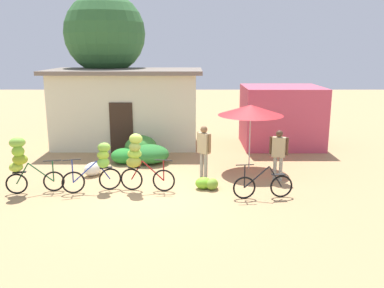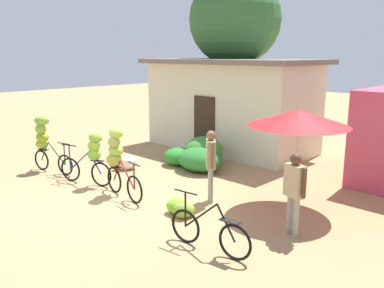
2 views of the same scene
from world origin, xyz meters
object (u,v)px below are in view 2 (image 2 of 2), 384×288
object	(u,v)px
banana_pile_on_ground	(181,208)
tree_behind_building	(235,20)
bicycle_by_shop	(209,232)
produce_sack	(126,162)
person_vendor	(294,186)
market_umbrella	(299,118)
bicycle_near_pile	(91,155)
bicycle_leftmost	(44,138)
person_bystander	(211,159)
bicycle_center_loaded	(117,157)
building_low	(230,104)

from	to	relation	value
banana_pile_on_ground	tree_behind_building	bearing A→B (deg)	120.93
bicycle_by_shop	produce_sack	world-z (taller)	bicycle_by_shop
tree_behind_building	person_vendor	bearing A→B (deg)	-44.52
market_umbrella	bicycle_near_pile	bearing A→B (deg)	-153.87
person_vendor	bicycle_near_pile	bearing A→B (deg)	-169.81
bicycle_leftmost	bicycle_near_pile	xyz separation A→B (m)	(2.12, 0.22, -0.17)
market_umbrella	person_bystander	bearing A→B (deg)	-147.07
person_vendor	bicycle_center_loaded	bearing A→B (deg)	-167.60
market_umbrella	bicycle_center_loaded	size ratio (longest dim) A/B	1.31
bicycle_near_pile	person_bystander	distance (m)	3.28
bicycle_near_pile	bicycle_center_loaded	size ratio (longest dim) A/B	0.96
produce_sack	bicycle_by_shop	bearing A→B (deg)	-21.93
market_umbrella	bicycle_center_loaded	bearing A→B (deg)	-147.52
market_umbrella	banana_pile_on_ground	distance (m)	3.18
building_low	banana_pile_on_ground	distance (m)	6.70
bicycle_center_loaded	person_bystander	bearing A→B (deg)	32.10
bicycle_center_loaded	produce_sack	bearing A→B (deg)	138.72
bicycle_leftmost	bicycle_by_shop	distance (m)	6.78
market_umbrella	person_vendor	bearing A→B (deg)	-61.29
building_low	person_bystander	world-z (taller)	building_low
bicycle_by_shop	bicycle_leftmost	bearing A→B (deg)	176.82
tree_behind_building	produce_sack	size ratio (longest dim) A/B	9.22
bicycle_near_pile	bicycle_center_loaded	bearing A→B (deg)	1.55
person_bystander	person_vendor	bearing A→B (deg)	-6.87
building_low	bicycle_leftmost	world-z (taller)	building_low
bicycle_near_pile	banana_pile_on_ground	size ratio (longest dim) A/B	2.03
bicycle_leftmost	produce_sack	world-z (taller)	bicycle_leftmost
market_umbrella	person_vendor	world-z (taller)	market_umbrella
produce_sack	tree_behind_building	bearing A→B (deg)	96.00
bicycle_by_shop	person_bystander	size ratio (longest dim) A/B	1.00
building_low	bicycle_by_shop	size ratio (longest dim) A/B	3.76
tree_behind_building	bicycle_near_pile	distance (m)	8.39
tree_behind_building	bicycle_near_pile	world-z (taller)	tree_behind_building
bicycle_near_pile	bicycle_by_shop	distance (m)	4.67
banana_pile_on_ground	produce_sack	xyz separation A→B (m)	(-3.69, 1.32, 0.05)
bicycle_by_shop	banana_pile_on_ground	xyz separation A→B (m)	(-1.48, 0.76, -0.19)
bicycle_center_loaded	bicycle_by_shop	bearing A→B (deg)	-10.05
tree_behind_building	person_vendor	size ratio (longest dim) A/B	4.02
tree_behind_building	banana_pile_on_ground	world-z (taller)	tree_behind_building
building_low	bicycle_near_pile	xyz separation A→B (m)	(0.10, -5.85, -0.80)
produce_sack	building_low	bearing A→B (deg)	84.09
produce_sack	person_vendor	bearing A→B (deg)	-5.14
bicycle_center_loaded	tree_behind_building	bearing A→B (deg)	107.27
banana_pile_on_ground	bicycle_by_shop	bearing A→B (deg)	-27.28
market_umbrella	person_vendor	size ratio (longest dim) A/B	1.38
market_umbrella	bicycle_by_shop	bearing A→B (deg)	-90.18
market_umbrella	bicycle_near_pile	distance (m)	5.29
bicycle_leftmost	bicycle_near_pile	bearing A→B (deg)	5.81
market_umbrella	bicycle_leftmost	xyz separation A→B (m)	(-6.75, -2.48, -1.05)
building_low	person_bystander	bearing A→B (deg)	-55.78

